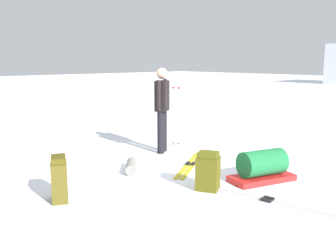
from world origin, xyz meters
name	(u,v)px	position (x,y,z in m)	size (l,w,h in m)	color
ground_plane	(168,164)	(0.00, 0.00, 0.00)	(80.00, 80.00, 0.00)	white
skier_standing	(162,106)	(-0.74, 0.52, 0.95)	(0.37, 0.49, 1.70)	black
ski_pair_near	(190,165)	(0.32, 0.24, 0.01)	(1.03, 1.55, 0.05)	#AFA317
ski_pair_far	(267,201)	(2.22, -0.25, 0.01)	(2.00, 0.48, 0.05)	silver
backpack_large_dark	(208,171)	(1.37, -0.48, 0.27)	(0.40, 0.37, 0.56)	#4F4B12
backpack_bright	(59,179)	(0.31, -2.25, 0.30)	(0.41, 0.34, 0.61)	#4E4516
ski_poles_planted_near	(176,113)	(-0.95, 1.11, 0.72)	(0.19, 0.11, 1.29)	#A8B7B8
gear_sled	(262,167)	(1.67, 0.43, 0.22)	(0.73, 1.11, 0.49)	red
sleeping_mat_rolled	(131,166)	(-0.10, -0.75, 0.09)	(0.18, 0.18, 0.55)	gray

